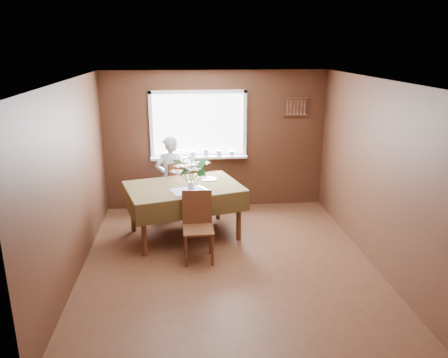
{
  "coord_description": "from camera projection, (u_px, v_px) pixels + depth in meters",
  "views": [
    {
      "loc": [
        -0.56,
        -5.47,
        2.93
      ],
      "look_at": [
        0.0,
        0.55,
        1.05
      ],
      "focal_mm": 35.0,
      "sensor_mm": 36.0,
      "label": 1
    }
  ],
  "objects": [
    {
      "name": "chair_far",
      "position": [
        176.0,
        187.0,
        7.59
      ],
      "size": [
        0.61,
        0.61,
        1.02
      ],
      "rotation": [
        0.0,
        0.0,
        3.78
      ],
      "color": "#552E1B",
      "rests_on": "floor"
    },
    {
      "name": "window_assembly",
      "position": [
        199.0,
        136.0,
        7.78
      ],
      "size": [
        1.72,
        0.2,
        1.22
      ],
      "color": "white",
      "rests_on": "wall_back"
    },
    {
      "name": "wall_front",
      "position": [
        255.0,
        256.0,
        3.61
      ],
      "size": [
        4.0,
        0.0,
        4.0
      ],
      "primitive_type": "plane",
      "rotation": [
        -1.57,
        0.0,
        0.0
      ],
      "color": "brown",
      "rests_on": "floor"
    },
    {
      "name": "wall_left",
      "position": [
        72.0,
        181.0,
        5.57
      ],
      "size": [
        0.0,
        4.5,
        4.5
      ],
      "primitive_type": "plane",
      "rotation": [
        1.57,
        0.0,
        1.57
      ],
      "color": "brown",
      "rests_on": "floor"
    },
    {
      "name": "spoon_rack",
      "position": [
        296.0,
        107.0,
        7.81
      ],
      "size": [
        0.44,
        0.05,
        0.33
      ],
      "color": "#552E1B",
      "rests_on": "wall_back"
    },
    {
      "name": "ceiling",
      "position": [
        228.0,
        80.0,
        5.38
      ],
      "size": [
        4.5,
        4.5,
        0.0
      ],
      "primitive_type": "plane",
      "rotation": [
        3.14,
        0.0,
        0.0
      ],
      "color": "white",
      "rests_on": "wall_back"
    },
    {
      "name": "floor",
      "position": [
        228.0,
        262.0,
        6.12
      ],
      "size": [
        4.5,
        4.5,
        0.0
      ],
      "primitive_type": "plane",
      "color": "#482718",
      "rests_on": "ground"
    },
    {
      "name": "flower_bouquet",
      "position": [
        191.0,
        172.0,
        6.45
      ],
      "size": [
        0.5,
        0.5,
        0.43
      ],
      "rotation": [
        0.0,
        0.0,
        -0.14
      ],
      "color": "white",
      "rests_on": "dining_table"
    },
    {
      "name": "wall_back",
      "position": [
        215.0,
        141.0,
        7.89
      ],
      "size": [
        4.0,
        0.0,
        4.0
      ],
      "primitive_type": "plane",
      "rotation": [
        1.57,
        0.0,
        0.0
      ],
      "color": "brown",
      "rests_on": "floor"
    },
    {
      "name": "side_plate",
      "position": [
        209.0,
        179.0,
        7.04
      ],
      "size": [
        0.34,
        0.34,
        0.01
      ],
      "primitive_type": "cylinder",
      "rotation": [
        0.0,
        0.0,
        0.5
      ],
      "color": "white",
      "rests_on": "dining_table"
    },
    {
      "name": "table_knife",
      "position": [
        202.0,
        187.0,
        6.62
      ],
      "size": [
        0.14,
        0.22,
        0.0
      ],
      "primitive_type": "cube",
      "rotation": [
        0.0,
        0.0,
        0.54
      ],
      "color": "silver",
      "rests_on": "dining_table"
    },
    {
      "name": "seated_woman",
      "position": [
        171.0,
        178.0,
        7.46
      ],
      "size": [
        0.63,
        0.52,
        1.48
      ],
      "primitive_type": "imported",
      "rotation": [
        0.0,
        0.0,
        3.5
      ],
      "color": "white",
      "rests_on": "floor"
    },
    {
      "name": "dining_table",
      "position": [
        184.0,
        192.0,
        6.76
      ],
      "size": [
        1.98,
        1.6,
        0.84
      ],
      "rotation": [
        0.0,
        0.0,
        0.28
      ],
      "color": "#552E1B",
      "rests_on": "floor"
    },
    {
      "name": "wall_right",
      "position": [
        374.0,
        173.0,
        5.93
      ],
      "size": [
        0.0,
        4.5,
        4.5
      ],
      "primitive_type": "plane",
      "rotation": [
        1.57,
        0.0,
        -1.57
      ],
      "color": "brown",
      "rests_on": "floor"
    },
    {
      "name": "chair_near",
      "position": [
        198.0,
        223.0,
        6.11
      ],
      "size": [
        0.43,
        0.43,
        0.98
      ],
      "rotation": [
        0.0,
        0.0,
        0.02
      ],
      "color": "#552E1B",
      "rests_on": "floor"
    }
  ]
}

